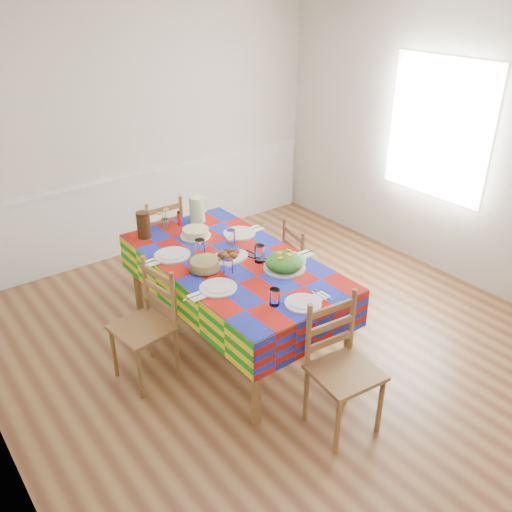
# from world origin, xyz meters

# --- Properties ---
(room) EXTENTS (4.58, 5.08, 2.78)m
(room) POSITION_xyz_m (0.00, 0.00, 1.35)
(room) COLOR brown
(room) RESTS_ON ground
(wainscot) EXTENTS (4.41, 0.06, 0.92)m
(wainscot) POSITION_xyz_m (0.00, 2.48, 0.49)
(wainscot) COLOR white
(wainscot) RESTS_ON room
(window_right) EXTENTS (0.00, 1.40, 1.40)m
(window_right) POSITION_xyz_m (2.23, 0.30, 1.50)
(window_right) COLOR white
(window_right) RESTS_ON room
(dining_table) EXTENTS (1.10, 2.04, 0.79)m
(dining_table) POSITION_xyz_m (-0.28, 0.36, 0.70)
(dining_table) COLOR brown
(dining_table) RESTS_ON room
(setting_near_head) EXTENTS (0.43, 0.29, 0.13)m
(setting_near_head) POSITION_xyz_m (-0.32, -0.46, 0.82)
(setting_near_head) COLOR silver
(setting_near_head) RESTS_ON dining_table
(setting_left_near) EXTENTS (0.52, 0.31, 0.14)m
(setting_left_near) POSITION_xyz_m (-0.57, 0.09, 0.82)
(setting_left_near) COLOR silver
(setting_left_near) RESTS_ON dining_table
(setting_left_far) EXTENTS (0.56, 0.33, 0.15)m
(setting_left_far) POSITION_xyz_m (-0.58, 0.67, 0.83)
(setting_left_far) COLOR silver
(setting_left_far) RESTS_ON dining_table
(setting_right_near) EXTENTS (0.57, 0.33, 0.15)m
(setting_right_near) POSITION_xyz_m (0.01, 0.11, 0.82)
(setting_right_near) COLOR silver
(setting_right_near) RESTS_ON dining_table
(setting_right_far) EXTENTS (0.55, 0.32, 0.14)m
(setting_right_far) POSITION_xyz_m (-0.00, 0.68, 0.82)
(setting_right_far) COLOR silver
(setting_right_far) RESTS_ON dining_table
(meat_platter) EXTENTS (0.34, 0.25, 0.07)m
(meat_platter) POSITION_xyz_m (-0.29, 0.40, 0.82)
(meat_platter) COLOR silver
(meat_platter) RESTS_ON dining_table
(salad_platter) EXTENTS (0.34, 0.34, 0.14)m
(salad_platter) POSITION_xyz_m (-0.03, -0.02, 0.85)
(salad_platter) COLOR silver
(salad_platter) RESTS_ON dining_table
(pasta_bowl) EXTENTS (0.25, 0.25, 0.09)m
(pasta_bowl) POSITION_xyz_m (-0.55, 0.36, 0.84)
(pasta_bowl) COLOR white
(pasta_bowl) RESTS_ON dining_table
(cake) EXTENTS (0.28, 0.28, 0.08)m
(cake) POSITION_xyz_m (-0.28, 0.92, 0.83)
(cake) COLOR silver
(cake) RESTS_ON dining_table
(serving_utensils) EXTENTS (0.15, 0.33, 0.01)m
(serving_utensils) POSITION_xyz_m (-0.08, 0.26, 0.80)
(serving_utensils) COLOR black
(serving_utensils) RESTS_ON dining_table
(flower_vase) EXTENTS (0.14, 0.11, 0.22)m
(flower_vase) POSITION_xyz_m (-0.44, 1.21, 0.88)
(flower_vase) COLOR white
(flower_vase) RESTS_ON dining_table
(hot_sauce) EXTENTS (0.03, 0.03, 0.14)m
(hot_sauce) POSITION_xyz_m (-0.28, 1.23, 0.86)
(hot_sauce) COLOR red
(hot_sauce) RESTS_ON dining_table
(green_pitcher) EXTENTS (0.14, 0.14, 0.25)m
(green_pitcher) POSITION_xyz_m (-0.09, 1.20, 0.92)
(green_pitcher) COLOR #B4DC9B
(green_pitcher) RESTS_ON dining_table
(tea_pitcher) EXTENTS (0.12, 0.12, 0.24)m
(tea_pitcher) POSITION_xyz_m (-0.66, 1.19, 0.91)
(tea_pitcher) COLOR black
(tea_pitcher) RESTS_ON dining_table
(name_card) EXTENTS (0.09, 0.03, 0.02)m
(name_card) POSITION_xyz_m (-0.26, -0.59, 0.80)
(name_card) COLOR silver
(name_card) RESTS_ON dining_table
(chair_near) EXTENTS (0.48, 0.46, 0.99)m
(chair_near) POSITION_xyz_m (-0.27, -0.92, 0.49)
(chair_near) COLOR brown
(chair_near) RESTS_ON room
(chair_far) EXTENTS (0.43, 0.41, 0.95)m
(chair_far) POSITION_xyz_m (-0.28, 1.64, 0.47)
(chair_far) COLOR brown
(chair_far) RESTS_ON room
(chair_left) EXTENTS (0.46, 0.47, 0.96)m
(chair_left) POSITION_xyz_m (-1.09, 0.36, 0.47)
(chair_left) COLOR brown
(chair_left) RESTS_ON room
(chair_right) EXTENTS (0.45, 0.46, 0.90)m
(chair_right) POSITION_xyz_m (0.54, 0.37, 0.44)
(chair_right) COLOR brown
(chair_right) RESTS_ON room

